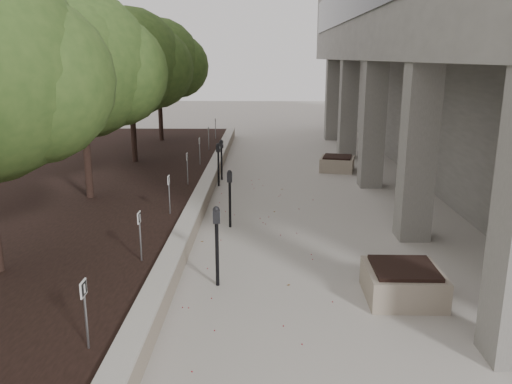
{
  "coord_description": "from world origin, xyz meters",
  "views": [
    {
      "loc": [
        -0.05,
        -5.48,
        4.1
      ],
      "look_at": [
        -0.24,
        5.86,
        1.13
      ],
      "focal_mm": 36.12,
      "sensor_mm": 36.0,
      "label": 1
    }
  ],
  "objects_px": {
    "parking_meter_5": "(218,165)",
    "planter_front": "(403,282)",
    "crabapple_tree_4": "(131,86)",
    "planter_back": "(337,163)",
    "crabapple_tree_5": "(159,80)",
    "parking_meter_2": "(217,246)",
    "crabapple_tree_3": "(82,96)",
    "parking_meter_3": "(230,199)",
    "parking_meter_4": "(222,160)"
  },
  "relations": [
    {
      "from": "parking_meter_5",
      "to": "planter_front",
      "type": "relative_size",
      "value": 1.12
    },
    {
      "from": "parking_meter_5",
      "to": "planter_front",
      "type": "height_order",
      "value": "parking_meter_5"
    },
    {
      "from": "crabapple_tree_4",
      "to": "parking_meter_5",
      "type": "distance_m",
      "value": 4.54
    },
    {
      "from": "planter_front",
      "to": "planter_back",
      "type": "relative_size",
      "value": 1.07
    },
    {
      "from": "planter_back",
      "to": "parking_meter_5",
      "type": "bearing_deg",
      "value": -150.02
    },
    {
      "from": "crabapple_tree_5",
      "to": "parking_meter_2",
      "type": "height_order",
      "value": "crabapple_tree_5"
    },
    {
      "from": "parking_meter_5",
      "to": "crabapple_tree_3",
      "type": "bearing_deg",
      "value": -120.05
    },
    {
      "from": "crabapple_tree_4",
      "to": "parking_meter_5",
      "type": "height_order",
      "value": "crabapple_tree_4"
    },
    {
      "from": "parking_meter_5",
      "to": "crabapple_tree_4",
      "type": "bearing_deg",
      "value": 165.41
    },
    {
      "from": "parking_meter_2",
      "to": "parking_meter_3",
      "type": "height_order",
      "value": "parking_meter_2"
    },
    {
      "from": "parking_meter_2",
      "to": "parking_meter_4",
      "type": "distance_m",
      "value": 8.53
    },
    {
      "from": "crabapple_tree_4",
      "to": "planter_front",
      "type": "height_order",
      "value": "crabapple_tree_4"
    },
    {
      "from": "parking_meter_4",
      "to": "crabapple_tree_3",
      "type": "bearing_deg",
      "value": -108.83
    },
    {
      "from": "crabapple_tree_4",
      "to": "parking_meter_5",
      "type": "xyz_separation_m",
      "value": [
        3.25,
        -2.07,
        -2.4
      ]
    },
    {
      "from": "crabapple_tree_3",
      "to": "crabapple_tree_5",
      "type": "relative_size",
      "value": 1.0
    },
    {
      "from": "crabapple_tree_5",
      "to": "parking_meter_5",
      "type": "distance_m",
      "value": 8.15
    },
    {
      "from": "crabapple_tree_3",
      "to": "crabapple_tree_5",
      "type": "bearing_deg",
      "value": 90.0
    },
    {
      "from": "crabapple_tree_5",
      "to": "parking_meter_3",
      "type": "bearing_deg",
      "value": -70.96
    },
    {
      "from": "crabapple_tree_3",
      "to": "crabapple_tree_5",
      "type": "distance_m",
      "value": 10.0
    },
    {
      "from": "crabapple_tree_5",
      "to": "parking_meter_5",
      "type": "xyz_separation_m",
      "value": [
        3.25,
        -7.07,
        -2.4
      ]
    },
    {
      "from": "crabapple_tree_3",
      "to": "parking_meter_4",
      "type": "distance_m",
      "value": 5.59
    },
    {
      "from": "crabapple_tree_5",
      "to": "planter_front",
      "type": "height_order",
      "value": "crabapple_tree_5"
    },
    {
      "from": "parking_meter_3",
      "to": "planter_back",
      "type": "bearing_deg",
      "value": 60.93
    },
    {
      "from": "crabapple_tree_4",
      "to": "parking_meter_2",
      "type": "distance_m",
      "value": 10.7
    },
    {
      "from": "crabapple_tree_4",
      "to": "crabapple_tree_5",
      "type": "relative_size",
      "value": 1.0
    },
    {
      "from": "parking_meter_2",
      "to": "planter_back",
      "type": "relative_size",
      "value": 1.28
    },
    {
      "from": "planter_back",
      "to": "crabapple_tree_5",
      "type": "bearing_deg",
      "value": 148.09
    },
    {
      "from": "planter_back",
      "to": "crabapple_tree_3",
      "type": "bearing_deg",
      "value": -144.33
    },
    {
      "from": "planter_back",
      "to": "planter_front",
      "type": "bearing_deg",
      "value": -91.53
    },
    {
      "from": "crabapple_tree_3",
      "to": "parking_meter_2",
      "type": "bearing_deg",
      "value": -50.3
    },
    {
      "from": "parking_meter_3",
      "to": "parking_meter_4",
      "type": "distance_m",
      "value": 5.16
    },
    {
      "from": "parking_meter_4",
      "to": "planter_front",
      "type": "bearing_deg",
      "value": -44.72
    },
    {
      "from": "crabapple_tree_3",
      "to": "parking_meter_2",
      "type": "distance_m",
      "value": 6.53
    },
    {
      "from": "parking_meter_2",
      "to": "planter_front",
      "type": "relative_size",
      "value": 1.19
    },
    {
      "from": "planter_front",
      "to": "crabapple_tree_5",
      "type": "bearing_deg",
      "value": 115.34
    },
    {
      "from": "crabapple_tree_4",
      "to": "planter_back",
      "type": "relative_size",
      "value": 4.55
    },
    {
      "from": "crabapple_tree_3",
      "to": "crabapple_tree_4",
      "type": "relative_size",
      "value": 1.0
    },
    {
      "from": "crabapple_tree_5",
      "to": "parking_meter_3",
      "type": "relative_size",
      "value": 3.73
    },
    {
      "from": "parking_meter_2",
      "to": "planter_front",
      "type": "height_order",
      "value": "parking_meter_2"
    },
    {
      "from": "crabapple_tree_4",
      "to": "planter_front",
      "type": "relative_size",
      "value": 4.24
    },
    {
      "from": "crabapple_tree_4",
      "to": "parking_meter_4",
      "type": "relative_size",
      "value": 3.89
    },
    {
      "from": "crabapple_tree_4",
      "to": "parking_meter_2",
      "type": "bearing_deg",
      "value": -68.12
    },
    {
      "from": "planter_front",
      "to": "parking_meter_2",
      "type": "bearing_deg",
      "value": 171.87
    },
    {
      "from": "parking_meter_3",
      "to": "crabapple_tree_3",
      "type": "bearing_deg",
      "value": 160.54
    },
    {
      "from": "crabapple_tree_5",
      "to": "crabapple_tree_3",
      "type": "bearing_deg",
      "value": -90.0
    },
    {
      "from": "planter_back",
      "to": "parking_meter_3",
      "type": "bearing_deg",
      "value": -118.1
    },
    {
      "from": "planter_front",
      "to": "planter_back",
      "type": "distance_m",
      "value": 10.52
    },
    {
      "from": "crabapple_tree_5",
      "to": "planter_back",
      "type": "bearing_deg",
      "value": -31.91
    },
    {
      "from": "crabapple_tree_3",
      "to": "parking_meter_2",
      "type": "xyz_separation_m",
      "value": [
        3.89,
        -4.69,
        -2.36
      ]
    },
    {
      "from": "parking_meter_3",
      "to": "parking_meter_5",
      "type": "bearing_deg",
      "value": 97.8
    }
  ]
}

